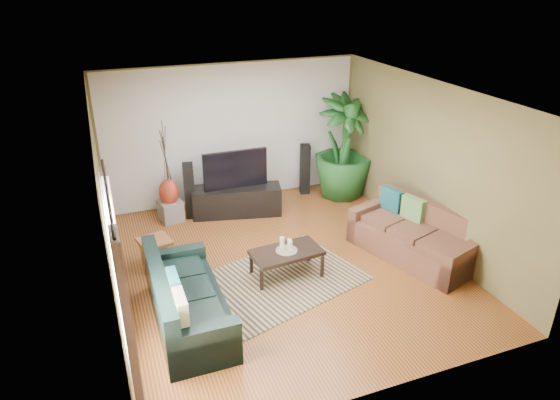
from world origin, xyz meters
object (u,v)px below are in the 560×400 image
sofa_right (413,233)px  side_table (156,253)px  tv_stand (237,201)px  television (235,169)px  speaker_right (305,169)px  speaker_left (189,191)px  coffee_table (286,263)px  sofa_left (188,295)px  potted_plant (343,147)px  vase (169,192)px  pedestal (171,211)px

sofa_right → side_table: sofa_right is taller
side_table → tv_stand: bearing=38.3°
television → speaker_right: size_ratio=1.16×
sofa_right → speaker_left: speaker_left is taller
sofa_right → tv_stand: sofa_right is taller
sofa_right → coffee_table: 2.10m
side_table → coffee_table: bearing=-27.5°
coffee_table → speaker_right: 3.14m
sofa_left → side_table: (-0.21, 1.52, -0.19)m
side_table → sofa_left: bearing=-82.1°
speaker_left → potted_plant: 3.13m
potted_plant → speaker_left: bearing=178.3°
sofa_left → television: television is taller
television → side_table: bearing=-141.3°
side_table → vase: bearing=72.5°
sofa_left → speaker_right: speaker_right is taller
tv_stand → speaker_right: size_ratio=1.58×
tv_stand → potted_plant: size_ratio=0.80×
sofa_left → sofa_right: bearing=-84.0°
speaker_left → speaker_right: (2.43, 0.28, -0.01)m
potted_plant → pedestal: bearing=178.6°
pedestal → side_table: bearing=-107.5°
vase → side_table: bearing=-107.5°
speaker_right → pedestal: speaker_right is taller
pedestal → sofa_right: bearing=-38.0°
sofa_right → potted_plant: potted_plant is taller
coffee_table → tv_stand: size_ratio=0.63×
sofa_left → vase: (0.27, 3.05, 0.14)m
television → speaker_left: television is taller
speaker_left → vase: bearing=-169.8°
tv_stand → coffee_table: bearing=-74.2°
television → potted_plant: bearing=2.1°
sofa_left → sofa_right: size_ratio=0.99×
coffee_table → speaker_left: bearing=105.7°
sofa_right → speaker_right: bearing=173.8°
television → coffee_table: bearing=-87.2°
vase → side_table: vase is taller
sofa_right → potted_plant: 2.64m
television → sofa_right: bearing=-48.7°
sofa_left → side_table: 1.55m
tv_stand → pedestal: size_ratio=4.25×
potted_plant → coffee_table: bearing=-132.0°
speaker_left → pedestal: bearing=-169.8°
coffee_table → pedestal: (-1.32, 2.46, -0.02)m
speaker_left → potted_plant: size_ratio=0.52×
sofa_left → vase: sofa_left is taller
potted_plant → pedestal: (-3.46, 0.09, -0.83)m
sofa_right → television: 3.35m
speaker_right → sofa_left: bearing=-118.7°
vase → side_table: (-0.48, -1.53, -0.32)m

